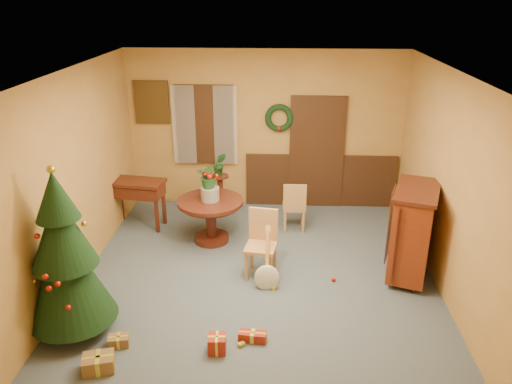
# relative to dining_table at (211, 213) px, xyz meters

# --- Properties ---
(room_envelope) EXTENTS (5.50, 5.50, 5.50)m
(room_envelope) POSITION_rel_dining_table_xyz_m (1.02, 1.56, 0.61)
(room_envelope) COLOR #374050
(room_envelope) RESTS_ON ground
(dining_table) EXTENTS (1.06, 1.06, 0.73)m
(dining_table) POSITION_rel_dining_table_xyz_m (0.00, 0.00, 0.00)
(dining_table) COLOR black
(dining_table) RESTS_ON floor
(urn) EXTENTS (0.29, 0.29, 0.22)m
(urn) POSITION_rel_dining_table_xyz_m (0.00, 0.00, 0.33)
(urn) COLOR slate
(urn) RESTS_ON dining_table
(centerpiece_plant) EXTENTS (0.37, 0.32, 0.41)m
(centerpiece_plant) POSITION_rel_dining_table_xyz_m (0.00, 0.00, 0.64)
(centerpiece_plant) COLOR #1E4C23
(centerpiece_plant) RESTS_ON urn
(chair_near) EXTENTS (0.48, 0.48, 0.98)m
(chair_near) POSITION_rel_dining_table_xyz_m (0.86, -0.94, 0.02)
(chair_near) COLOR #A56C42
(chair_near) RESTS_ON floor
(chair_far) EXTENTS (0.39, 0.39, 0.88)m
(chair_far) POSITION_rel_dining_table_xyz_m (1.35, 0.46, -0.04)
(chair_far) COLOR #A56C42
(chair_far) RESTS_ON floor
(guitar) EXTENTS (0.45, 0.60, 0.81)m
(guitar) POSITION_rel_dining_table_xyz_m (0.95, -1.37, -0.09)
(guitar) COLOR beige
(guitar) RESTS_ON floor
(plant_stand) EXTENTS (0.31, 0.31, 0.80)m
(plant_stand) POSITION_rel_dining_table_xyz_m (0.04, 0.94, -0.01)
(plant_stand) COLOR black
(plant_stand) RESTS_ON floor
(stand_plant) EXTENTS (0.27, 0.23, 0.42)m
(stand_plant) POSITION_rel_dining_table_xyz_m (0.04, 0.94, 0.50)
(stand_plant) COLOR #19471E
(stand_plant) RESTS_ON plant_stand
(christmas_tree) EXTENTS (1.02, 1.02, 2.11)m
(christmas_tree) POSITION_rel_dining_table_xyz_m (-1.33, -2.38, 0.49)
(christmas_tree) COLOR #382111
(christmas_tree) RESTS_ON floor
(writing_desk) EXTENTS (1.01, 0.60, 0.84)m
(writing_desk) POSITION_rel_dining_table_xyz_m (-1.33, 0.50, 0.13)
(writing_desk) COLOR black
(writing_desk) RESTS_ON floor
(sideboard) EXTENTS (0.87, 1.18, 1.35)m
(sideboard) POSITION_rel_dining_table_xyz_m (2.97, -0.92, 0.22)
(sideboard) COLOR #561B09
(sideboard) RESTS_ON floor
(gift_a) EXTENTS (0.38, 0.32, 0.18)m
(gift_a) POSITION_rel_dining_table_xyz_m (-0.82, -3.05, -0.42)
(gift_a) COLOR brown
(gift_a) RESTS_ON floor
(gift_b) EXTENTS (0.21, 0.21, 0.20)m
(gift_b) POSITION_rel_dining_table_xyz_m (0.42, -2.68, -0.41)
(gift_b) COLOR maroon
(gift_b) RESTS_ON floor
(gift_c) EXTENTS (0.26, 0.20, 0.13)m
(gift_c) POSITION_rel_dining_table_xyz_m (-0.73, -2.64, -0.45)
(gift_c) COLOR brown
(gift_c) RESTS_ON floor
(gift_d) EXTENTS (0.34, 0.16, 0.12)m
(gift_d) POSITION_rel_dining_table_xyz_m (0.82, -2.48, -0.45)
(gift_d) COLOR maroon
(gift_d) RESTS_ON floor
(toy_a) EXTENTS (0.09, 0.07, 0.05)m
(toy_a) POSITION_rel_dining_table_xyz_m (1.08, -1.07, -0.48)
(toy_a) COLOR #223896
(toy_a) RESTS_ON floor
(toy_b) EXTENTS (0.06, 0.06, 0.06)m
(toy_b) POSITION_rel_dining_table_xyz_m (1.10, -1.22, -0.48)
(toy_b) COLOR green
(toy_b) RESTS_ON floor
(toy_c) EXTENTS (0.06, 0.09, 0.05)m
(toy_c) POSITION_rel_dining_table_xyz_m (1.05, -1.39, -0.48)
(toy_c) COLOR gold
(toy_c) RESTS_ON floor
(toy_d) EXTENTS (0.06, 0.06, 0.06)m
(toy_d) POSITION_rel_dining_table_xyz_m (1.89, -1.14, -0.48)
(toy_d) COLOR #B2170B
(toy_d) RESTS_ON floor
(toy_e) EXTENTS (0.09, 0.09, 0.05)m
(toy_e) POSITION_rel_dining_table_xyz_m (0.69, -2.59, -0.48)
(toy_e) COLOR gold
(toy_e) RESTS_ON floor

